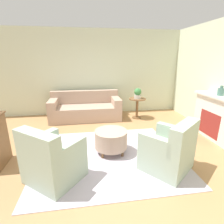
# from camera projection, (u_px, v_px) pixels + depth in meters

# --- Properties ---
(ground_plane) EXTENTS (16.00, 16.00, 0.00)m
(ground_plane) POSITION_uv_depth(u_px,v_px,m) (109.00, 156.00, 3.52)
(ground_plane) COLOR #AD7F51
(wall_back) EXTENTS (9.91, 0.12, 2.80)m
(wall_back) POSITION_uv_depth(u_px,v_px,m) (97.00, 73.00, 5.96)
(wall_back) COLOR beige
(wall_back) RESTS_ON ground_plane
(rug) EXTENTS (2.79, 2.42, 0.01)m
(rug) POSITION_uv_depth(u_px,v_px,m) (109.00, 156.00, 3.52)
(rug) COLOR #BCB2C1
(rug) RESTS_ON ground_plane
(couch) EXTENTS (2.19, 0.92, 0.86)m
(couch) POSITION_uv_depth(u_px,v_px,m) (86.00, 109.00, 5.62)
(couch) COLOR tan
(couch) RESTS_ON ground_plane
(armchair_left) EXTENTS (1.05, 1.04, 0.91)m
(armchair_left) POSITION_uv_depth(u_px,v_px,m) (52.00, 161.00, 2.71)
(armchair_left) COLOR #9EB29E
(armchair_left) RESTS_ON rug
(armchair_right) EXTENTS (1.05, 1.04, 0.91)m
(armchair_right) POSITION_uv_depth(u_px,v_px,m) (170.00, 151.00, 3.00)
(armchair_right) COLOR #9EB29E
(armchair_right) RESTS_ON rug
(ottoman_table) EXTENTS (0.66, 0.66, 0.48)m
(ottoman_table) POSITION_uv_depth(u_px,v_px,m) (111.00, 139.00, 3.56)
(ottoman_table) COLOR tan
(ottoman_table) RESTS_ON rug
(side_table) EXTENTS (0.53, 0.53, 0.66)m
(side_table) POSITION_uv_depth(u_px,v_px,m) (137.00, 105.00, 5.61)
(side_table) COLOR brown
(side_table) RESTS_ON ground_plane
(fireplace) EXTENTS (0.44, 1.32, 1.06)m
(fireplace) POSITION_uv_depth(u_px,v_px,m) (217.00, 116.00, 4.17)
(fireplace) COLOR silver
(fireplace) RESTS_ON ground_plane
(vase_mantel_near) EXTENTS (0.15, 0.15, 0.23)m
(vase_mantel_near) POSITION_uv_depth(u_px,v_px,m) (221.00, 92.00, 3.99)
(vase_mantel_near) COLOR #477066
(vase_mantel_near) RESTS_ON fireplace
(potted_plant_on_side_table) EXTENTS (0.23, 0.23, 0.33)m
(potted_plant_on_side_table) POSITION_uv_depth(u_px,v_px,m) (138.00, 93.00, 5.50)
(potted_plant_on_side_table) COLOR beige
(potted_plant_on_side_table) RESTS_ON side_table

